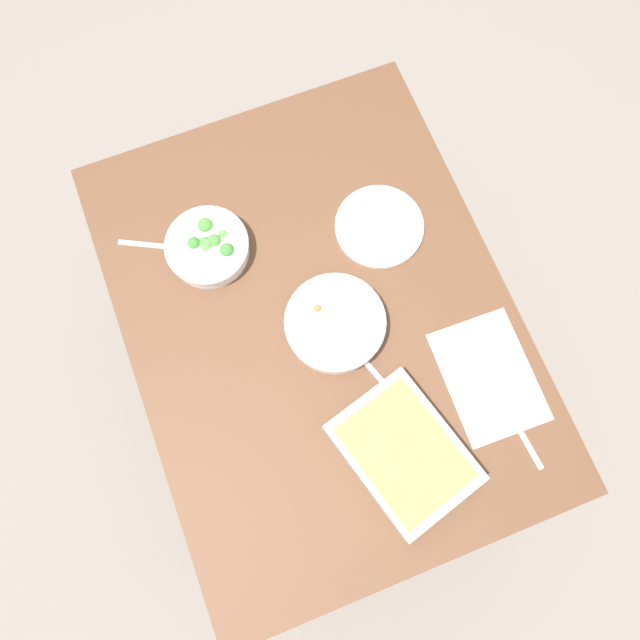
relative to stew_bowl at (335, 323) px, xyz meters
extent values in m
plane|color=slate|center=(-0.03, -0.03, -0.77)|extent=(6.00, 6.00, 0.00)
cube|color=brown|center=(-0.03, -0.03, -0.05)|extent=(1.20, 0.90, 0.04)
cylinder|color=brown|center=(-0.57, -0.42, -0.42)|extent=(0.06, 0.06, 0.70)
cylinder|color=brown|center=(0.51, -0.42, -0.42)|extent=(0.06, 0.06, 0.70)
cylinder|color=brown|center=(-0.57, 0.36, -0.42)|extent=(0.06, 0.06, 0.70)
cylinder|color=brown|center=(0.51, 0.36, -0.42)|extent=(0.06, 0.06, 0.70)
cube|color=silver|center=(0.24, 0.29, -0.03)|extent=(0.29, 0.21, 0.00)
cylinder|color=white|center=(0.00, 0.00, 0.00)|extent=(0.23, 0.23, 0.05)
torus|color=white|center=(0.00, 0.00, 0.02)|extent=(0.24, 0.24, 0.01)
cylinder|color=olive|center=(0.00, 0.00, 0.00)|extent=(0.19, 0.19, 0.03)
sphere|color=olive|center=(0.06, -0.01, 0.01)|extent=(0.01, 0.01, 0.01)
sphere|color=silver|center=(-0.05, 0.01, 0.02)|extent=(0.02, 0.02, 0.02)
sphere|color=#C66633|center=(-0.04, -0.03, 0.02)|extent=(0.02, 0.02, 0.02)
cylinder|color=white|center=(-0.29, -0.22, -0.01)|extent=(0.19, 0.19, 0.05)
torus|color=white|center=(-0.29, -0.22, 0.01)|extent=(0.20, 0.20, 0.01)
cylinder|color=#8CB272|center=(-0.29, -0.22, 0.00)|extent=(0.16, 0.16, 0.02)
sphere|color=#478C38|center=(-0.29, -0.22, 0.01)|extent=(0.03, 0.03, 0.03)
sphere|color=#569E42|center=(-0.29, -0.22, 0.01)|extent=(0.03, 0.03, 0.03)
sphere|color=#478C38|center=(-0.33, -0.20, 0.02)|extent=(0.04, 0.04, 0.04)
sphere|color=#3D7A33|center=(-0.30, -0.24, 0.01)|extent=(0.03, 0.03, 0.03)
sphere|color=#569E42|center=(-0.28, -0.22, 0.01)|extent=(0.03, 0.03, 0.03)
sphere|color=#3D7A33|center=(-0.26, -0.17, 0.02)|extent=(0.04, 0.04, 0.04)
sphere|color=#478C38|center=(-0.29, -0.19, 0.02)|extent=(0.03, 0.03, 0.03)
sphere|color=#569E42|center=(-0.30, -0.17, 0.01)|extent=(0.02, 0.02, 0.02)
cube|color=silver|center=(0.33, 0.03, 0.00)|extent=(0.35, 0.29, 0.06)
cube|color=#DBAD56|center=(0.33, 0.03, 0.01)|extent=(0.31, 0.26, 0.04)
cylinder|color=#B2BCC6|center=(0.24, 0.29, 0.01)|extent=(0.07, 0.07, 0.08)
cylinder|color=black|center=(0.24, 0.29, 0.00)|extent=(0.06, 0.06, 0.05)
cylinder|color=white|center=(-0.20, 0.20, -0.03)|extent=(0.22, 0.22, 0.01)
cube|color=silver|center=(0.17, 0.06, -0.03)|extent=(0.14, 0.06, 0.01)
ellipsoid|color=silver|center=(0.09, 0.03, -0.03)|extent=(0.05, 0.04, 0.01)
cube|color=silver|center=(-0.36, -0.35, -0.03)|extent=(0.07, 0.13, 0.01)
ellipsoid|color=silver|center=(-0.32, -0.28, -0.03)|extent=(0.04, 0.05, 0.01)
cube|color=silver|center=(0.40, 0.30, -0.03)|extent=(0.14, 0.02, 0.01)
ellipsoid|color=silver|center=(0.32, 0.29, -0.03)|extent=(0.04, 0.03, 0.01)
camera|label=1|loc=(0.30, -0.16, 1.31)|focal=32.81mm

